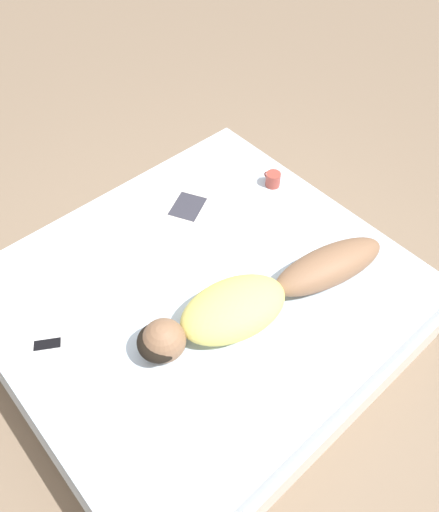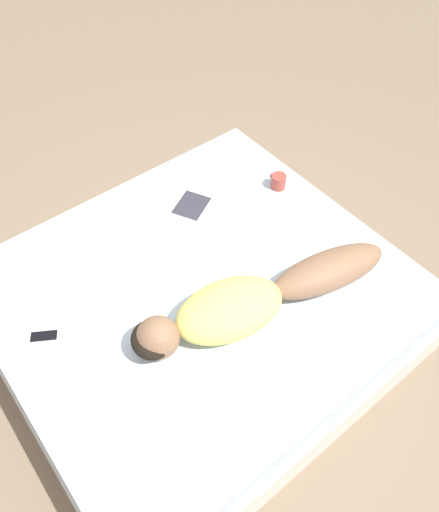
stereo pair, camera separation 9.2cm
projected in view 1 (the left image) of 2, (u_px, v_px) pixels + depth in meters
The scene contains 6 objects.
ground_plane at pixel (203, 335), 3.04m from camera, with size 12.00×12.00×0.00m, color #7A6651.
bed at pixel (202, 312), 2.84m from camera, with size 1.90×2.10×0.52m.
person at pixel (256, 299), 2.46m from camera, with size 0.54×1.41×0.21m.
open_magazine at pixel (207, 212), 2.97m from camera, with size 0.61×0.51×0.01m.
coffee_mug at pixel (273, 179), 3.09m from camera, with size 0.12×0.09×0.09m.
cell_phone at pixel (47, 345), 2.40m from camera, with size 0.14×0.17×0.01m.
Camera 1 is at (-1.23, 0.96, 2.65)m, focal length 35.00 mm.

